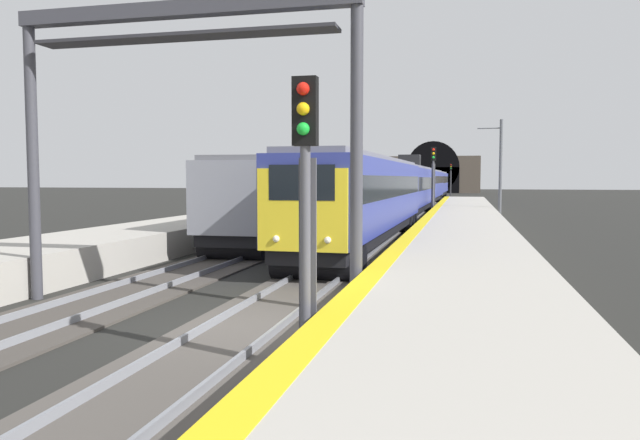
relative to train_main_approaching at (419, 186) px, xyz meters
name	(u,v)px	position (x,y,z in m)	size (l,w,h in m)	color
ground_plane	(249,329)	(-47.08, 0.00, -2.30)	(320.00, 320.00, 0.00)	black
platform_right	(459,314)	(-47.08, -4.18, -1.77)	(112.00, 4.11, 1.06)	#ADA89E
platform_right_edge_strip	(364,282)	(-47.08, -2.38, -1.24)	(112.00, 0.50, 0.01)	yellow
track_main_line	(249,327)	(-47.08, 0.00, -2.26)	(160.00, 2.72, 0.21)	#4C4742
track_adjacent_line	(62,316)	(-47.08, 4.39, -2.26)	(160.00, 2.97, 0.21)	#423D38
train_main_approaching	(419,186)	(0.00, 0.00, 0.00)	(84.74, 3.07, 4.89)	navy
train_adjacent_platform	(337,190)	(-17.46, 4.39, -0.02)	(41.62, 3.23, 4.82)	gray
railway_signal_near	(306,195)	(-49.58, -1.86, 0.53)	(0.39, 0.38, 4.63)	#4C4C54
railway_signal_mid	(433,175)	(-11.11, -1.86, 0.99)	(0.39, 0.38, 5.45)	#4C4C54
railway_signal_far	(451,177)	(46.71, -1.86, 1.01)	(0.39, 0.38, 5.50)	#38383D
overhead_signal_gantry	(183,79)	(-45.43, 2.19, 3.09)	(0.70, 8.53, 7.16)	#3F3F47
tunnel_portal	(433,174)	(68.97, 2.19, 1.52)	(2.48, 18.86, 10.58)	#51473D
catenary_mast_near	(500,170)	(-14.50, -6.61, 1.35)	(0.22, 1.72, 7.14)	#595B60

